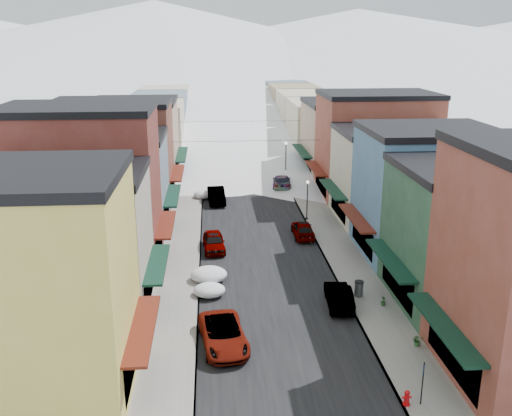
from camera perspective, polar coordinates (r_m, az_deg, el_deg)
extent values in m
cube|color=black|center=(83.92, -1.78, 4.95)|extent=(10.00, 160.00, 0.01)
cube|color=gray|center=(83.85, -6.31, 4.90)|extent=(3.20, 160.00, 0.15)
cube|color=gray|center=(84.47, 2.71, 5.07)|extent=(3.20, 160.00, 0.15)
cube|color=slate|center=(83.82, -5.25, 4.92)|extent=(0.10, 160.00, 0.15)
cube|color=slate|center=(84.29, 1.66, 5.05)|extent=(0.10, 160.00, 0.15)
cube|color=#D8C34F|center=(30.03, -22.28, -7.64)|extent=(10.00, 8.50, 11.00)
cube|color=black|center=(28.27, -23.57, 3.06)|extent=(10.20, 8.70, 0.50)
cube|color=#5D1C10|center=(29.82, -11.27, -11.74)|extent=(1.20, 7.22, 0.15)
cube|color=#B9AA95|center=(37.96, -18.41, -3.77)|extent=(10.00, 8.00, 9.00)
cube|color=black|center=(36.63, -19.10, 3.21)|extent=(10.20, 8.20, 0.50)
cube|color=black|center=(37.47, -9.86, -5.53)|extent=(1.20, 6.80, 0.15)
cube|color=maroon|center=(45.06, -16.91, 1.58)|extent=(11.00, 8.00, 12.00)
cube|color=black|center=(43.91, -17.61, 9.47)|extent=(11.20, 8.20, 0.50)
cube|color=#5D1C10|center=(44.95, -8.99, -1.65)|extent=(1.20, 6.80, 0.15)
cube|color=slate|center=(53.47, -14.40, 2.18)|extent=(10.00, 9.00, 8.50)
cube|color=black|center=(52.55, -14.75, 6.93)|extent=(10.20, 9.20, 0.50)
cube|color=black|center=(53.06, -8.35, 1.26)|extent=(1.20, 7.65, 0.15)
cube|color=brown|center=(62.07, -14.04, 5.15)|extent=(12.00, 9.00, 10.50)
cube|color=black|center=(61.24, -14.41, 10.19)|extent=(12.20, 9.20, 0.50)
cube|color=#5D1C10|center=(61.76, -7.85, 3.49)|extent=(1.20, 7.65, 0.15)
cube|color=tan|center=(71.73, -11.98, 6.41)|extent=(10.00, 11.00, 9.50)
cube|color=black|center=(71.03, -12.23, 10.38)|extent=(10.20, 11.20, 0.50)
cube|color=black|center=(71.52, -7.44, 5.34)|extent=(1.20, 9.35, 0.15)
cube|color=black|center=(30.96, 18.28, -11.18)|extent=(1.20, 7.65, 0.15)
cube|color=#234831|center=(40.20, 21.00, -2.89)|extent=(10.00, 9.00, 9.00)
cube|color=black|center=(38.95, 21.73, 3.71)|extent=(10.20, 9.20, 0.50)
cube|color=black|center=(38.60, 13.24, -5.05)|extent=(1.20, 7.65, 0.15)
cube|color=teal|center=(47.92, 16.58, 1.26)|extent=(10.00, 9.00, 10.00)
cube|color=black|center=(46.85, 17.11, 7.45)|extent=(10.20, 9.20, 0.50)
cube|color=#5D1C10|center=(46.73, 9.97, -0.98)|extent=(1.20, 7.65, 0.15)
cube|color=beige|center=(56.47, 13.80, 2.99)|extent=(11.00, 9.00, 8.50)
cube|color=black|center=(55.60, 14.12, 7.50)|extent=(11.20, 9.20, 0.50)
cube|color=black|center=(55.12, 7.69, 1.88)|extent=(1.20, 7.65, 0.15)
cube|color=brown|center=(64.75, 11.85, 5.99)|extent=(12.00, 9.00, 11.00)
cube|color=black|center=(63.95, 12.17, 11.05)|extent=(12.20, 9.20, 0.50)
cube|color=#5D1C10|center=(63.69, 6.01, 3.97)|extent=(1.20, 7.65, 0.15)
cube|color=tan|center=(74.18, 8.93, 6.71)|extent=(10.00, 11.00, 9.00)
cube|color=black|center=(73.51, 9.10, 10.36)|extent=(10.20, 11.20, 0.50)
cube|color=black|center=(73.32, 4.60, 5.71)|extent=(1.20, 9.35, 0.15)
cube|color=gray|center=(85.49, -10.35, 7.63)|extent=(9.00, 13.00, 8.00)
cube|color=gray|center=(86.64, 6.49, 7.92)|extent=(9.00, 13.00, 8.00)
cube|color=gray|center=(99.29, -9.59, 8.92)|extent=(9.00, 13.00, 8.00)
cube|color=gray|center=(100.28, 4.97, 9.17)|extent=(9.00, 13.00, 8.00)
cube|color=gray|center=(113.13, -9.01, 9.90)|extent=(9.00, 13.00, 8.00)
cube|color=gray|center=(114.00, 3.81, 10.12)|extent=(9.00, 13.00, 8.00)
cube|color=gray|center=(127.01, -8.56, 10.66)|extent=(9.00, 13.00, 8.00)
cube|color=gray|center=(127.78, 2.90, 10.86)|extent=(9.00, 13.00, 8.00)
cube|color=silver|center=(247.31, -3.78, 14.20)|extent=(360.00, 40.00, 12.00)
cone|color=white|center=(298.16, -10.01, 16.56)|extent=(300.00, 300.00, 34.00)
cone|color=white|center=(301.25, 10.03, 16.18)|extent=(320.00, 320.00, 30.00)
cylinder|color=black|center=(63.13, -0.92, 6.72)|extent=(16.40, 0.04, 0.04)
cylinder|color=black|center=(77.92, -1.64, 8.66)|extent=(16.40, 0.04, 0.04)
imported|color=silver|center=(33.82, -3.29, -12.50)|extent=(3.13, 5.63, 1.49)
imported|color=gray|center=(48.00, -4.24, -3.38)|extent=(2.02, 4.46, 1.48)
imported|color=black|center=(61.52, -3.98, 1.26)|extent=(2.03, 5.03, 1.62)
imported|color=#A0A2A8|center=(74.74, -4.74, 4.07)|extent=(2.50, 5.86, 1.69)
imported|color=black|center=(38.73, 8.29, -8.68)|extent=(1.88, 4.53, 1.46)
imported|color=#9FA3A7|center=(51.10, 4.71, -2.12)|extent=(1.82, 4.39, 1.49)
imported|color=black|center=(67.53, 2.59, 2.66)|extent=(2.71, 5.47, 1.53)
imported|color=#AEB0B7|center=(80.42, -2.65, 4.99)|extent=(1.92, 4.64, 1.57)
imported|color=silver|center=(92.06, -1.59, 6.44)|extent=(2.51, 4.96, 1.34)
cylinder|color=red|center=(30.11, 14.79, -18.40)|extent=(0.35, 0.35, 0.10)
cylinder|color=red|center=(29.96, 14.83, -18.00)|extent=(0.25, 0.25, 0.62)
sphere|color=red|center=(29.77, 14.89, -17.44)|extent=(0.27, 0.27, 0.27)
cylinder|color=red|center=(29.90, 14.85, -17.83)|extent=(0.47, 0.10, 0.10)
cylinder|color=black|center=(29.72, 16.31, -16.48)|extent=(0.06, 0.06, 2.31)
cube|color=navy|center=(29.28, 16.44, -15.10)|extent=(0.14, 0.30, 0.42)
cylinder|color=#515355|center=(40.08, 10.25, -7.97)|extent=(0.59, 0.59, 1.02)
cylinder|color=black|center=(39.87, 10.29, -7.28)|extent=(0.63, 0.63, 0.07)
cylinder|color=black|center=(55.82, 5.09, -1.06)|extent=(0.27, 0.27, 0.09)
cylinder|color=black|center=(55.31, 5.14, 0.66)|extent=(0.11, 0.11, 3.59)
sphere|color=white|center=(54.81, 5.19, 2.60)|extent=(0.32, 0.32, 0.32)
cylinder|color=black|center=(72.11, 2.97, 3.11)|extent=(0.32, 0.32, 0.11)
cylinder|color=black|center=(71.65, 3.00, 4.71)|extent=(0.13, 0.13, 4.21)
sphere|color=white|center=(71.21, 3.02, 6.49)|extent=(0.38, 0.38, 0.38)
imported|color=#2D602B|center=(34.96, 15.85, -12.60)|extent=(0.70, 0.64, 0.68)
imported|color=#254D23|center=(39.16, 12.61, -9.07)|extent=(0.48, 0.48, 0.61)
ellipsoid|color=white|center=(39.87, -4.68, -8.19)|extent=(2.20, 1.86, 0.93)
ellipsoid|color=white|center=(41.05, -4.40, -7.77)|extent=(0.94, 0.85, 0.47)
ellipsoid|color=white|center=(42.06, -4.74, -6.66)|extent=(2.67, 2.26, 1.13)
ellipsoid|color=white|center=(43.27, -4.46, -6.36)|extent=(1.14, 1.03, 0.57)
ellipsoid|color=white|center=(63.25, -5.27, 1.34)|extent=(2.20, 1.86, 0.93)
ellipsoid|color=white|center=(64.46, -5.08, 1.43)|extent=(0.94, 0.85, 0.47)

